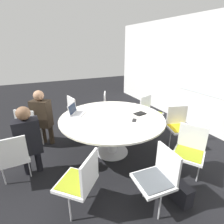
# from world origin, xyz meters

# --- Properties ---
(ground_plane) EXTENTS (16.00, 16.00, 0.00)m
(ground_plane) POSITION_xyz_m (0.00, 0.00, 0.00)
(ground_plane) COLOR black
(wall_back) EXTENTS (8.00, 0.07, 2.70)m
(wall_back) POSITION_xyz_m (0.00, 2.48, 1.35)
(wall_back) COLOR silver
(wall_back) RESTS_ON ground_plane
(conference_table) EXTENTS (1.94, 1.94, 0.76)m
(conference_table) POSITION_xyz_m (0.00, 0.00, 0.64)
(conference_table) COLOR #B7B7BC
(conference_table) RESTS_ON ground_plane
(chair_0) EXTENTS (0.60, 0.60, 0.85)m
(chair_0) POSITION_xyz_m (-0.91, -1.41, 0.50)
(chair_0) COLOR white
(chair_0) RESTS_ON ground_plane
(chair_1) EXTENTS (0.44, 0.46, 0.85)m
(chair_1) POSITION_xyz_m (0.16, -1.67, 0.50)
(chair_1) COLOR white
(chair_1) RESTS_ON ground_plane
(chair_2) EXTENTS (0.61, 0.61, 0.85)m
(chair_2) POSITION_xyz_m (1.04, -0.90, 0.50)
(chair_2) COLOR white
(chair_2) RESTS_ON ground_plane
(chair_3) EXTENTS (0.46, 0.45, 0.85)m
(chair_3) POSITION_xyz_m (1.38, -0.02, 0.50)
(chair_3) COLOR white
(chair_3) RESTS_ON ground_plane
(chair_4) EXTENTS (0.60, 0.59, 0.85)m
(chair_4) POSITION_xyz_m (1.11, 0.82, 0.50)
(chair_4) COLOR white
(chair_4) RESTS_ON ground_plane
(chair_5) EXTENTS (0.54, 0.55, 0.85)m
(chair_5) POSITION_xyz_m (0.36, 1.33, 0.50)
(chair_5) COLOR white
(chair_5) RESTS_ON ground_plane
(chair_6) EXTENTS (0.55, 0.56, 0.85)m
(chair_6) POSITION_xyz_m (-0.54, 1.27, 0.50)
(chair_6) COLOR white
(chair_6) RESTS_ON ground_plane
(chair_7) EXTENTS (0.58, 0.57, 0.85)m
(chair_7) POSITION_xyz_m (-1.27, 0.53, 0.50)
(chair_7) COLOR white
(chair_7) RESTS_ON ground_plane
(chair_8) EXTENTS (0.52, 0.50, 0.85)m
(chair_8) POSITION_xyz_m (-1.33, -0.34, 0.50)
(chair_8) COLOR white
(chair_8) RESTS_ON ground_plane
(person_0) EXTENTS (0.39, 0.42, 1.20)m
(person_0) POSITION_xyz_m (-0.84, -1.16, 0.70)
(person_0) COLOR #2D2319
(person_0) RESTS_ON ground_plane
(person_1) EXTENTS (0.27, 0.37, 1.20)m
(person_1) POSITION_xyz_m (0.06, -1.43, 0.70)
(person_1) COLOR black
(person_1) RESTS_ON ground_plane
(laptop) EXTENTS (0.41, 0.38, 0.21)m
(laptop) POSITION_xyz_m (-0.41, -0.58, 0.81)
(laptop) COLOR silver
(laptop) RESTS_ON conference_table
(spiral_notebook) EXTENTS (0.19, 0.24, 0.02)m
(spiral_notebook) POSITION_xyz_m (0.09, 0.55, 0.77)
(spiral_notebook) COLOR black
(spiral_notebook) RESTS_ON conference_table
(cell_phone) EXTENTS (0.15, 0.14, 0.01)m
(cell_phone) POSITION_xyz_m (0.31, 0.29, 0.76)
(cell_phone) COLOR black
(cell_phone) RESTS_ON conference_table
(handbag) EXTENTS (0.36, 0.16, 0.28)m
(handbag) POSITION_xyz_m (1.43, 0.35, 0.14)
(handbag) COLOR black
(handbag) RESTS_ON ground_plane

